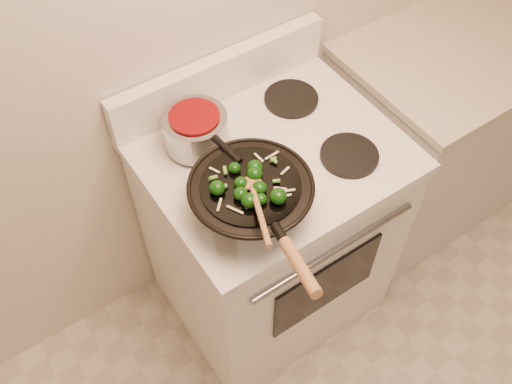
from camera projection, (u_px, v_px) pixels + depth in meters
stove at (269, 231)px, 2.11m from camera, size 0.78×0.67×1.08m
counter_unit at (434, 133)px, 2.44m from camera, size 0.84×0.62×0.91m
wok at (251, 196)px, 1.56m from camera, size 0.35×0.57×0.21m
stirfry at (251, 185)px, 1.50m from camera, size 0.25×0.22×0.04m
wooden_spoon at (256, 200)px, 1.45m from camera, size 0.14×0.27×0.09m
saucepan at (196, 130)px, 1.71m from camera, size 0.20×0.32×0.12m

